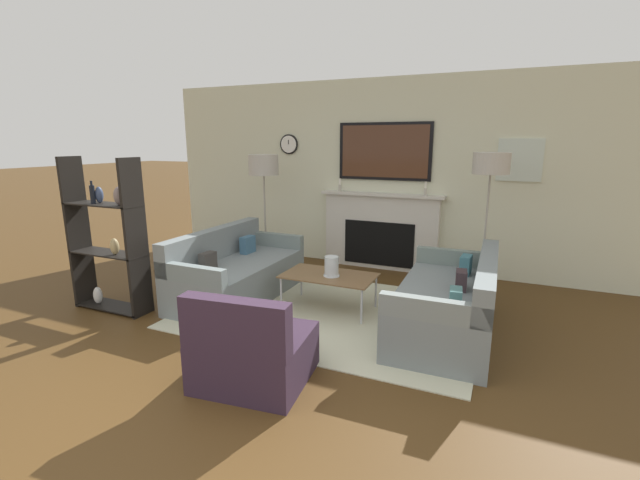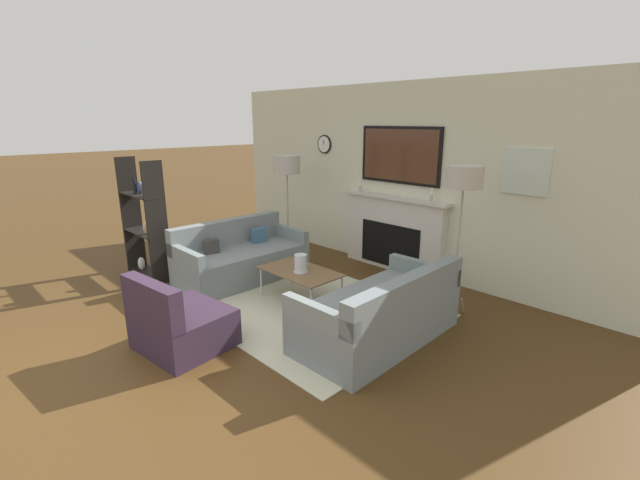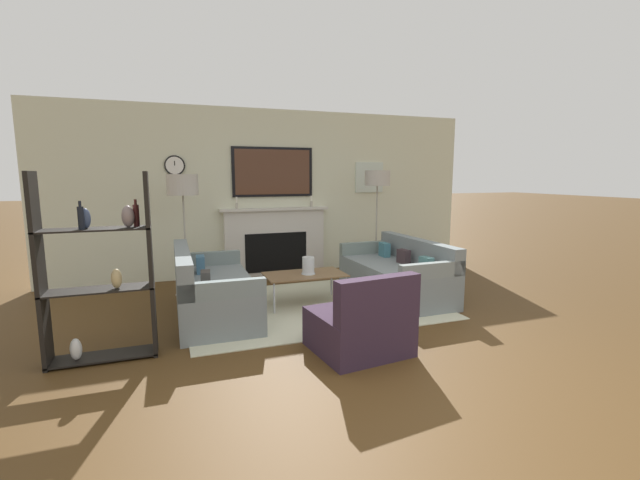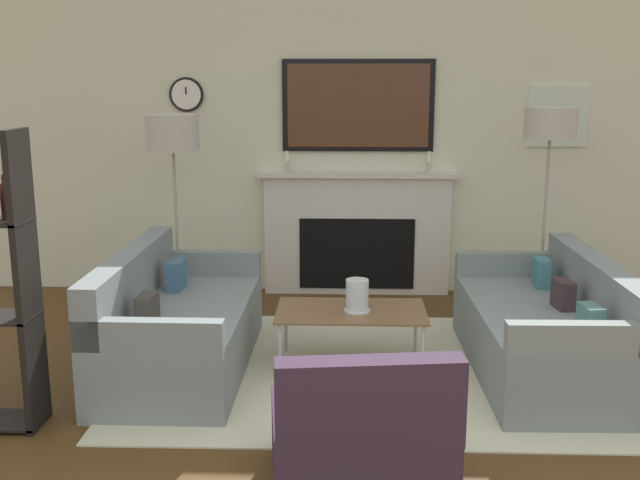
{
  "view_description": "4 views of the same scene",
  "coord_description": "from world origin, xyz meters",
  "px_view_note": "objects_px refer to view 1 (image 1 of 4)",
  "views": [
    {
      "loc": [
        1.65,
        -1.59,
        1.83
      ],
      "look_at": [
        -0.3,
        2.85,
        0.71
      ],
      "focal_mm": 24.0,
      "sensor_mm": 36.0,
      "label": 1
    },
    {
      "loc": [
        3.63,
        -0.72,
        2.18
      ],
      "look_at": [
        0.16,
        2.68,
        0.81
      ],
      "focal_mm": 24.0,
      "sensor_mm": 36.0,
      "label": 2
    },
    {
      "loc": [
        -1.69,
        -2.5,
        1.64
      ],
      "look_at": [
        0.34,
        3.1,
        0.74
      ],
      "focal_mm": 24.0,
      "sensor_mm": 36.0,
      "label": 3
    },
    {
      "loc": [
        -0.11,
        -2.28,
        1.94
      ],
      "look_at": [
        -0.29,
        2.91,
        0.81
      ],
      "focal_mm": 42.0,
      "sensor_mm": 36.0,
      "label": 4
    }
  ],
  "objects_px": {
    "couch_right": "(449,305)",
    "floor_lamp_right": "(491,166)",
    "shelf_unit": "(107,239)",
    "hurricane_candle": "(332,267)",
    "floor_lamp_left": "(264,166)",
    "couch_left": "(236,274)",
    "armchair": "(252,352)",
    "coffee_table": "(329,277)"
  },
  "relations": [
    {
      "from": "couch_right",
      "to": "floor_lamp_left",
      "type": "distance_m",
      "value": 3.14
    },
    {
      "from": "couch_left",
      "to": "floor_lamp_left",
      "type": "bearing_deg",
      "value": 101.58
    },
    {
      "from": "couch_right",
      "to": "couch_left",
      "type": "bearing_deg",
      "value": -179.99
    },
    {
      "from": "floor_lamp_right",
      "to": "armchair",
      "type": "bearing_deg",
      "value": -119.89
    },
    {
      "from": "coffee_table",
      "to": "hurricane_candle",
      "type": "bearing_deg",
      "value": -31.0
    },
    {
      "from": "couch_right",
      "to": "floor_lamp_right",
      "type": "height_order",
      "value": "floor_lamp_right"
    },
    {
      "from": "couch_left",
      "to": "couch_right",
      "type": "xyz_separation_m",
      "value": [
        2.48,
        0.0,
        -0.0
      ]
    },
    {
      "from": "shelf_unit",
      "to": "floor_lamp_left",
      "type": "bearing_deg",
      "value": 67.5
    },
    {
      "from": "couch_left",
      "to": "floor_lamp_left",
      "type": "xyz_separation_m",
      "value": [
        -0.22,
        1.07,
        1.21
      ]
    },
    {
      "from": "shelf_unit",
      "to": "couch_right",
      "type": "bearing_deg",
      "value": 14.13
    },
    {
      "from": "couch_right",
      "to": "shelf_unit",
      "type": "bearing_deg",
      "value": -165.87
    },
    {
      "from": "couch_right",
      "to": "coffee_table",
      "type": "bearing_deg",
      "value": 176.6
    },
    {
      "from": "hurricane_candle",
      "to": "shelf_unit",
      "type": "bearing_deg",
      "value": -157.37
    },
    {
      "from": "hurricane_candle",
      "to": "couch_right",
      "type": "bearing_deg",
      "value": -2.42
    },
    {
      "from": "armchair",
      "to": "floor_lamp_right",
      "type": "xyz_separation_m",
      "value": [
        1.49,
        2.6,
        1.32
      ]
    },
    {
      "from": "couch_left",
      "to": "armchair",
      "type": "relative_size",
      "value": 1.99
    },
    {
      "from": "coffee_table",
      "to": "shelf_unit",
      "type": "relative_size",
      "value": 0.6
    },
    {
      "from": "armchair",
      "to": "shelf_unit",
      "type": "bearing_deg",
      "value": 163.86
    },
    {
      "from": "shelf_unit",
      "to": "couch_left",
      "type": "bearing_deg",
      "value": 40.62
    },
    {
      "from": "hurricane_candle",
      "to": "shelf_unit",
      "type": "xyz_separation_m",
      "value": [
        -2.24,
        -0.94,
        0.3
      ]
    },
    {
      "from": "coffee_table",
      "to": "shelf_unit",
      "type": "height_order",
      "value": "shelf_unit"
    },
    {
      "from": "hurricane_candle",
      "to": "shelf_unit",
      "type": "height_order",
      "value": "shelf_unit"
    },
    {
      "from": "shelf_unit",
      "to": "hurricane_candle",
      "type": "bearing_deg",
      "value": 22.63
    },
    {
      "from": "couch_left",
      "to": "coffee_table",
      "type": "xyz_separation_m",
      "value": [
        1.18,
        0.08,
        0.09
      ]
    },
    {
      "from": "coffee_table",
      "to": "couch_left",
      "type": "bearing_deg",
      "value": -176.23
    },
    {
      "from": "couch_right",
      "to": "coffee_table",
      "type": "distance_m",
      "value": 1.3
    },
    {
      "from": "couch_right",
      "to": "armchair",
      "type": "relative_size",
      "value": 2.01
    },
    {
      "from": "floor_lamp_left",
      "to": "hurricane_candle",
      "type": "bearing_deg",
      "value": -35.33
    },
    {
      "from": "couch_left",
      "to": "coffee_table",
      "type": "bearing_deg",
      "value": 3.77
    },
    {
      "from": "floor_lamp_right",
      "to": "shelf_unit",
      "type": "relative_size",
      "value": 1.03
    },
    {
      "from": "armchair",
      "to": "hurricane_candle",
      "type": "bearing_deg",
      "value": 89.64
    },
    {
      "from": "armchair",
      "to": "floor_lamp_left",
      "type": "height_order",
      "value": "floor_lamp_left"
    },
    {
      "from": "armchair",
      "to": "shelf_unit",
      "type": "height_order",
      "value": "shelf_unit"
    },
    {
      "from": "armchair",
      "to": "floor_lamp_right",
      "type": "relative_size",
      "value": 0.52
    },
    {
      "from": "armchair",
      "to": "coffee_table",
      "type": "height_order",
      "value": "armchair"
    },
    {
      "from": "couch_left",
      "to": "coffee_table",
      "type": "distance_m",
      "value": 1.18
    },
    {
      "from": "floor_lamp_left",
      "to": "floor_lamp_right",
      "type": "height_order",
      "value": "floor_lamp_right"
    },
    {
      "from": "hurricane_candle",
      "to": "floor_lamp_right",
      "type": "xyz_separation_m",
      "value": [
        1.48,
        1.02,
        1.07
      ]
    },
    {
      "from": "shelf_unit",
      "to": "armchair",
      "type": "bearing_deg",
      "value": -16.14
    },
    {
      "from": "armchair",
      "to": "hurricane_candle",
      "type": "xyz_separation_m",
      "value": [
        0.01,
        1.58,
        0.24
      ]
    },
    {
      "from": "couch_right",
      "to": "hurricane_candle",
      "type": "height_order",
      "value": "couch_right"
    },
    {
      "from": "couch_right",
      "to": "shelf_unit",
      "type": "height_order",
      "value": "shelf_unit"
    }
  ]
}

